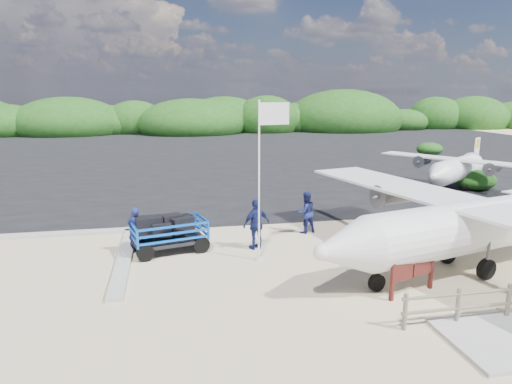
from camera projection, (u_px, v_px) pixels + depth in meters
ground at (254, 266)px, 15.98m from camera, size 160.00×160.00×0.00m
asphalt_apron at (197, 154)px, 44.74m from camera, size 90.00×50.00×0.04m
vegetation_band at (186, 132)px, 68.71m from camera, size 124.00×8.00×4.40m
fence at (506, 319)px, 12.30m from camera, size 6.40×2.00×1.10m
baggage_cart at (170, 252)px, 17.45m from camera, size 3.28×2.36×1.48m
flagpole at (259, 260)px, 16.60m from camera, size 1.22×0.71×5.73m
signboard at (411, 294)px, 13.79m from camera, size 1.87×0.82×1.59m
crew_a at (136, 230)px, 17.12m from camera, size 0.77×0.64×1.80m
crew_b at (306, 212)px, 19.64m from camera, size 1.02×0.87×1.82m
crew_c at (256, 224)px, 17.60m from camera, size 1.25×0.87×1.98m
aircraft_large at (308, 155)px, 44.43m from camera, size 18.97×18.97×4.69m
aircraft_small at (100, 159)px, 41.77m from camera, size 11.19×11.19×2.89m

